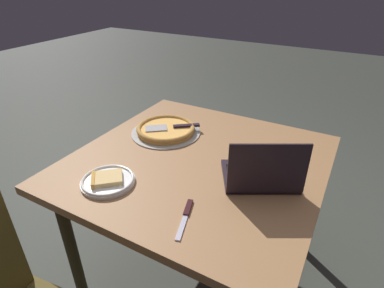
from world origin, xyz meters
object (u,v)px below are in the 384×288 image
object	(u,v)px
dining_table	(198,172)
laptop	(261,174)
table_knife	(186,215)
pizza_tray	(166,129)
pizza_plate	(108,180)

from	to	relation	value
dining_table	laptop	distance (m)	0.33
laptop	table_knife	world-z (taller)	laptop
dining_table	pizza_tray	world-z (taller)	pizza_tray
pizza_tray	table_knife	distance (m)	0.65
pizza_tray	laptop	bearing A→B (deg)	162.15
pizza_plate	pizza_tray	size ratio (longest dim) A/B	0.60
laptop	pizza_tray	xyz separation A→B (m)	(0.58, -0.19, -0.03)
laptop	dining_table	bearing A→B (deg)	-7.53
pizza_tray	table_knife	world-z (taller)	pizza_tray
laptop	pizza_tray	size ratio (longest dim) A/B	1.01
laptop	pizza_tray	distance (m)	0.61
dining_table	pizza_tray	distance (m)	0.32
pizza_plate	pizza_tray	xyz separation A→B (m)	(0.04, -0.49, 0.01)
laptop	pizza_tray	world-z (taller)	laptop
pizza_plate	pizza_tray	bearing A→B (deg)	-85.85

